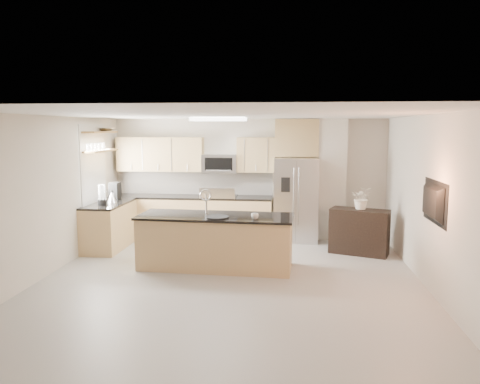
# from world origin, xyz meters

# --- Properties ---
(floor) EXTENTS (6.50, 6.50, 0.00)m
(floor) POSITION_xyz_m (0.00, 0.00, 0.00)
(floor) COLOR #9C9894
(floor) RESTS_ON ground
(ceiling) EXTENTS (6.00, 6.50, 0.02)m
(ceiling) POSITION_xyz_m (0.00, 0.00, 2.60)
(ceiling) COLOR silver
(ceiling) RESTS_ON wall_back
(wall_back) EXTENTS (6.00, 0.02, 2.60)m
(wall_back) POSITION_xyz_m (0.00, 3.25, 1.30)
(wall_back) COLOR beige
(wall_back) RESTS_ON floor
(wall_front) EXTENTS (6.00, 0.02, 2.60)m
(wall_front) POSITION_xyz_m (0.00, -3.25, 1.30)
(wall_front) COLOR beige
(wall_front) RESTS_ON floor
(wall_left) EXTENTS (0.02, 6.50, 2.60)m
(wall_left) POSITION_xyz_m (-3.00, 0.00, 1.30)
(wall_left) COLOR beige
(wall_left) RESTS_ON floor
(wall_right) EXTENTS (0.02, 6.50, 2.60)m
(wall_right) POSITION_xyz_m (3.00, 0.00, 1.30)
(wall_right) COLOR beige
(wall_right) RESTS_ON floor
(back_counter) EXTENTS (3.55, 0.66, 1.44)m
(back_counter) POSITION_xyz_m (-1.23, 2.93, 0.47)
(back_counter) COLOR tan
(back_counter) RESTS_ON floor
(left_counter) EXTENTS (0.66, 1.50, 0.92)m
(left_counter) POSITION_xyz_m (-2.67, 1.85, 0.46)
(left_counter) COLOR tan
(left_counter) RESTS_ON floor
(range) EXTENTS (0.76, 0.64, 1.14)m
(range) POSITION_xyz_m (-0.60, 2.92, 0.47)
(range) COLOR black
(range) RESTS_ON floor
(upper_cabinets) EXTENTS (3.50, 0.33, 0.75)m
(upper_cabinets) POSITION_xyz_m (-1.30, 3.09, 1.83)
(upper_cabinets) COLOR tan
(upper_cabinets) RESTS_ON wall_back
(microwave) EXTENTS (0.76, 0.40, 0.40)m
(microwave) POSITION_xyz_m (-0.60, 3.04, 1.63)
(microwave) COLOR #ADACAF
(microwave) RESTS_ON upper_cabinets
(refrigerator) EXTENTS (0.92, 0.78, 1.78)m
(refrigerator) POSITION_xyz_m (1.06, 2.87, 0.89)
(refrigerator) COLOR #ADACAF
(refrigerator) RESTS_ON floor
(partition_column) EXTENTS (0.60, 0.30, 2.60)m
(partition_column) POSITION_xyz_m (1.82, 3.10, 1.30)
(partition_column) COLOR beige
(partition_column) RESTS_ON floor
(window) EXTENTS (0.04, 1.15, 1.65)m
(window) POSITION_xyz_m (-2.98, 1.85, 1.65)
(window) COLOR white
(window) RESTS_ON wall_left
(shelf_lower) EXTENTS (0.30, 1.20, 0.04)m
(shelf_lower) POSITION_xyz_m (-2.85, 1.95, 1.95)
(shelf_lower) COLOR olive
(shelf_lower) RESTS_ON wall_left
(shelf_upper) EXTENTS (0.30, 1.20, 0.04)m
(shelf_upper) POSITION_xyz_m (-2.85, 1.95, 2.32)
(shelf_upper) COLOR olive
(shelf_upper) RESTS_ON wall_left
(ceiling_fixture) EXTENTS (1.00, 0.50, 0.06)m
(ceiling_fixture) POSITION_xyz_m (-0.40, 1.60, 2.56)
(ceiling_fixture) COLOR white
(ceiling_fixture) RESTS_ON ceiling
(island) EXTENTS (2.70, 1.08, 1.34)m
(island) POSITION_xyz_m (-0.33, 0.74, 0.46)
(island) COLOR tan
(island) RESTS_ON floor
(credenza) EXTENTS (1.17, 0.80, 0.87)m
(credenza) POSITION_xyz_m (2.26, 1.90, 0.43)
(credenza) COLOR black
(credenza) RESTS_ON floor
(cup) EXTENTS (0.14, 0.14, 0.10)m
(cup) POSITION_xyz_m (0.36, 0.47, 0.97)
(cup) COLOR silver
(cup) RESTS_ON island
(platter) EXTENTS (0.48, 0.48, 0.02)m
(platter) POSITION_xyz_m (-0.28, 0.52, 0.93)
(platter) COLOR black
(platter) RESTS_ON island
(blender) EXTENTS (0.17, 0.17, 0.40)m
(blender) POSITION_xyz_m (-2.67, 1.53, 1.09)
(blender) COLOR black
(blender) RESTS_ON left_counter
(kettle) EXTENTS (0.20, 0.20, 0.25)m
(kettle) POSITION_xyz_m (-2.62, 1.89, 1.03)
(kettle) COLOR #ADACAF
(kettle) RESTS_ON left_counter
(coffee_maker) EXTENTS (0.20, 0.24, 0.36)m
(coffee_maker) POSITION_xyz_m (-2.69, 2.26, 1.09)
(coffee_maker) COLOR black
(coffee_maker) RESTS_ON left_counter
(bowl) EXTENTS (0.49, 0.49, 0.09)m
(bowl) POSITION_xyz_m (-2.85, 2.29, 2.38)
(bowl) COLOR #ADACAF
(bowl) RESTS_ON shelf_upper
(flower_vase) EXTENTS (0.65, 0.58, 0.65)m
(flower_vase) POSITION_xyz_m (2.29, 1.92, 1.19)
(flower_vase) COLOR white
(flower_vase) RESTS_ON credenza
(television) EXTENTS (0.14, 1.08, 0.62)m
(television) POSITION_xyz_m (2.91, -0.20, 1.35)
(television) COLOR black
(television) RESTS_ON wall_right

